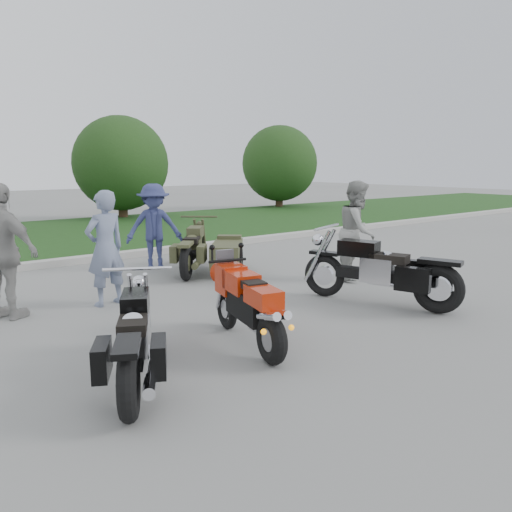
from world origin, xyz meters
TOP-DOWN VIEW (x-y plane):
  - ground at (0.00, 0.00)m, footprint 80.00×80.00m
  - curb at (0.00, 6.00)m, footprint 60.00×0.30m
  - grass_strip at (0.00, 10.15)m, footprint 60.00×8.00m
  - tree_mid_right at (4.00, 13.50)m, footprint 3.60×3.60m
  - tree_far_right at (12.00, 13.50)m, footprint 3.60×3.60m
  - sportbike_red at (-0.35, -0.40)m, footprint 0.63×1.88m
  - cruiser_left at (-1.90, -0.59)m, footprint 1.18×2.02m
  - cruiser_right at (2.39, -0.29)m, footprint 1.06×2.47m
  - cruiser_sidecar at (1.56, 3.34)m, footprint 1.92×2.11m
  - person_stripe at (-1.01, 2.39)m, footprint 0.72×0.54m
  - person_grey at (3.45, 1.20)m, footprint 1.14×1.07m
  - person_denim at (0.82, 4.41)m, footprint 1.32×1.06m
  - person_back at (-2.40, 2.58)m, footprint 1.03×1.20m

SIDE VIEW (x-z plane):
  - ground at x=0.00m, z-range 0.00..0.00m
  - grass_strip at x=0.00m, z-range 0.00..0.14m
  - curb at x=0.00m, z-range 0.00..0.15m
  - cruiser_sidecar at x=1.56m, z-range -0.03..0.86m
  - cruiser_left at x=-1.90m, z-range 0.01..0.86m
  - cruiser_right at x=2.39m, z-range 0.01..1.00m
  - sportbike_red at x=-0.35m, z-range 0.08..0.98m
  - person_denim at x=0.82m, z-range 0.00..1.78m
  - person_stripe at x=-1.01m, z-range 0.00..1.80m
  - person_grey at x=3.45m, z-range 0.00..1.88m
  - person_back at x=-2.40m, z-range 0.00..1.94m
  - tree_mid_right at x=4.00m, z-range 0.19..4.19m
  - tree_far_right at x=12.00m, z-range 0.19..4.19m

